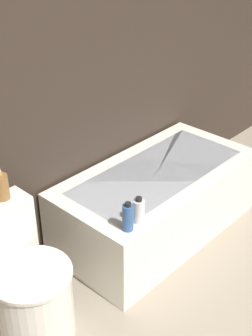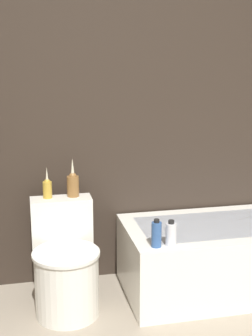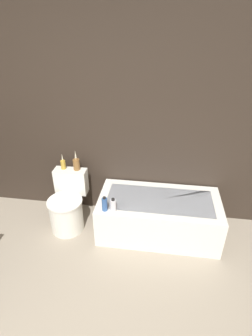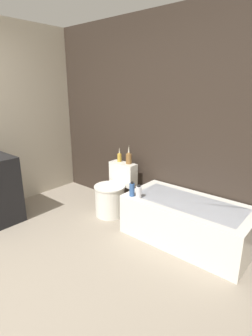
{
  "view_description": "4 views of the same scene",
  "coord_description": "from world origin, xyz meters",
  "px_view_note": "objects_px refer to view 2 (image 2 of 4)",
  "views": [
    {
      "loc": [
        -1.23,
        0.21,
        2.05
      ],
      "look_at": [
        0.45,
        1.79,
        0.7
      ],
      "focal_mm": 50.0,
      "sensor_mm": 36.0,
      "label": 1
    },
    {
      "loc": [
        -0.49,
        -0.95,
        1.61
      ],
      "look_at": [
        0.11,
        1.78,
        0.93
      ],
      "focal_mm": 50.0,
      "sensor_mm": 36.0,
      "label": 2
    },
    {
      "loc": [
        0.8,
        -0.62,
        2.31
      ],
      "look_at": [
        0.47,
        1.7,
        0.97
      ],
      "focal_mm": 28.0,
      "sensor_mm": 36.0,
      "label": 3
    },
    {
      "loc": [
        2.04,
        -0.63,
        1.71
      ],
      "look_at": [
        0.09,
        1.66,
        0.78
      ],
      "focal_mm": 28.0,
      "sensor_mm": 36.0,
      "label": 4
    }
  ],
  "objects_px": {
    "bathtub": "(226,256)",
    "vase_silver": "(73,183)",
    "vase_gold": "(47,188)",
    "toilet": "(66,268)",
    "shampoo_bottle_tall": "(156,234)",
    "shampoo_bottle_short": "(171,234)"
  },
  "relations": [
    {
      "from": "vase_silver",
      "to": "shampoo_bottle_short",
      "type": "distance_m",
      "value": 0.75
    },
    {
      "from": "vase_silver",
      "to": "shampoo_bottle_short",
      "type": "xyz_separation_m",
      "value": [
        0.54,
        -0.47,
        -0.22
      ]
    },
    {
      "from": "bathtub",
      "to": "vase_gold",
      "type": "distance_m",
      "value": 1.32
    },
    {
      "from": "vase_gold",
      "to": "vase_silver",
      "type": "bearing_deg",
      "value": 1.12
    },
    {
      "from": "vase_gold",
      "to": "shampoo_bottle_short",
      "type": "xyz_separation_m",
      "value": [
        0.71,
        -0.47,
        -0.2
      ]
    },
    {
      "from": "vase_gold",
      "to": "bathtub",
      "type": "bearing_deg",
      "value": -9.22
    },
    {
      "from": "toilet",
      "to": "shampoo_bottle_short",
      "type": "bearing_deg",
      "value": -20.26
    },
    {
      "from": "vase_gold",
      "to": "toilet",
      "type": "bearing_deg",
      "value": -70.15
    },
    {
      "from": "bathtub",
      "to": "vase_gold",
      "type": "height_order",
      "value": "vase_gold"
    },
    {
      "from": "shampoo_bottle_tall",
      "to": "shampoo_bottle_short",
      "type": "distance_m",
      "value": 0.09
    },
    {
      "from": "vase_gold",
      "to": "shampoo_bottle_short",
      "type": "distance_m",
      "value": 0.87
    },
    {
      "from": "bathtub",
      "to": "shampoo_bottle_tall",
      "type": "height_order",
      "value": "shampoo_bottle_tall"
    },
    {
      "from": "bathtub",
      "to": "vase_silver",
      "type": "distance_m",
      "value": 1.18
    },
    {
      "from": "toilet",
      "to": "shampoo_bottle_short",
      "type": "height_order",
      "value": "toilet"
    },
    {
      "from": "bathtub",
      "to": "shampoo_bottle_short",
      "type": "distance_m",
      "value": 0.64
    },
    {
      "from": "bathtub",
      "to": "vase_silver",
      "type": "relative_size",
      "value": 5.42
    },
    {
      "from": "vase_gold",
      "to": "vase_silver",
      "type": "height_order",
      "value": "vase_silver"
    },
    {
      "from": "vase_gold",
      "to": "shampoo_bottle_tall",
      "type": "relative_size",
      "value": 1.21
    },
    {
      "from": "vase_gold",
      "to": "shampoo_bottle_short",
      "type": "bearing_deg",
      "value": -33.27
    },
    {
      "from": "vase_silver",
      "to": "shampoo_bottle_tall",
      "type": "height_order",
      "value": "vase_silver"
    },
    {
      "from": "vase_gold",
      "to": "shampoo_bottle_tall",
      "type": "distance_m",
      "value": 0.8
    },
    {
      "from": "bathtub",
      "to": "shampoo_bottle_short",
      "type": "bearing_deg",
      "value": -151.41
    }
  ]
}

